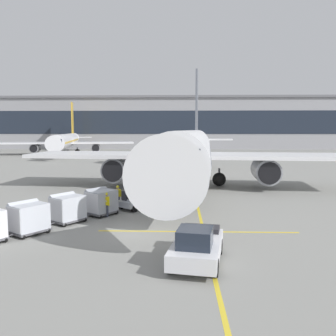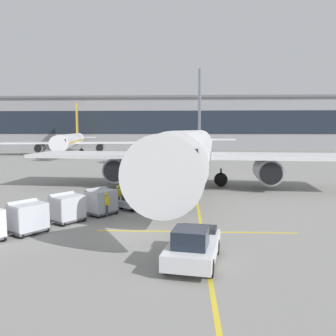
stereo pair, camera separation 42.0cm
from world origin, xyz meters
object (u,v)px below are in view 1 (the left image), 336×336
(pushback_tug, at_px, (197,246))
(parked_airplane, at_px, (191,151))
(ground_crew_by_loader, at_px, (90,199))
(ground_crew_marshaller, at_px, (98,200))
(baggage_cart_second, at_px, (67,208))
(distant_airplane, at_px, (66,141))
(belt_loader, at_px, (141,196))
(baggage_cart_third, at_px, (28,217))
(baggage_cart_lead, at_px, (101,201))
(ground_crew_wingwalker, at_px, (118,195))
(safety_cone_engine_keepout, at_px, (135,187))
(ground_crew_by_carts, at_px, (106,203))

(pushback_tug, bearing_deg, parked_airplane, 88.98)
(ground_crew_by_loader, distance_m, ground_crew_marshaller, 0.76)
(baggage_cart_second, relative_size, distant_airplane, 0.06)
(belt_loader, xyz_separation_m, baggage_cart_third, (-5.81, -7.28, 0.13))
(ground_crew_marshaller, bearing_deg, baggage_cart_third, -120.45)
(parked_airplane, relative_size, baggage_cart_lead, 16.65)
(ground_crew_by_loader, xyz_separation_m, distant_airplane, (-21.32, 60.66, 2.31))
(belt_loader, relative_size, baggage_cart_lead, 1.83)
(belt_loader, distance_m, ground_crew_marshaller, 3.63)
(baggage_cart_third, distance_m, ground_crew_marshaller, 5.84)
(pushback_tug, bearing_deg, ground_crew_wingwalker, 116.06)
(safety_cone_engine_keepout, relative_size, distant_airplane, 0.02)
(belt_loader, relative_size, ground_crew_marshaller, 2.82)
(ground_crew_by_loader, relative_size, ground_crew_by_carts, 1.00)
(pushback_tug, bearing_deg, baggage_cart_third, 155.94)
(parked_airplane, relative_size, baggage_cart_second, 16.65)
(ground_crew_by_carts, height_order, ground_crew_wingwalker, same)
(baggage_cart_third, height_order, distant_airplane, distant_airplane)
(parked_airplane, xyz_separation_m, ground_crew_marshaller, (-7.04, -12.24, -2.88))
(baggage_cart_second, relative_size, safety_cone_engine_keepout, 3.79)
(parked_airplane, height_order, baggage_cart_second, parked_airplane)
(ground_crew_marshaller, height_order, distant_airplane, distant_airplane)
(parked_airplane, relative_size, ground_crew_wingwalker, 25.68)
(ground_crew_by_carts, xyz_separation_m, distant_airplane, (-22.78, 61.86, 2.31))
(baggage_cart_lead, bearing_deg, safety_cone_engine_keepout, 83.62)
(baggage_cart_lead, distance_m, safety_cone_engine_keepout, 10.25)
(ground_crew_by_loader, height_order, ground_crew_wingwalker, same)
(ground_crew_wingwalker, height_order, distant_airplane, distant_airplane)
(pushback_tug, distance_m, ground_crew_wingwalker, 12.80)
(ground_crew_marshaller, distance_m, ground_crew_wingwalker, 2.40)
(ground_crew_by_carts, bearing_deg, distant_airplane, 110.22)
(ground_crew_wingwalker, bearing_deg, ground_crew_marshaller, -115.54)
(ground_crew_by_carts, height_order, distant_airplane, distant_airplane)
(pushback_tug, distance_m, distant_airplane, 75.96)
(parked_airplane, bearing_deg, belt_loader, -112.78)
(baggage_cart_second, bearing_deg, safety_cone_engine_keepout, 76.89)
(baggage_cart_third, bearing_deg, ground_crew_by_carts, 48.03)
(baggage_cart_third, distance_m, safety_cone_engine_keepout, 15.53)
(distant_airplane, bearing_deg, ground_crew_marshaller, -70.15)
(baggage_cart_lead, distance_m, baggage_cart_third, 5.72)
(parked_airplane, bearing_deg, ground_crew_wingwalker, -120.83)
(pushback_tug, bearing_deg, distant_airplane, 112.19)
(baggage_cart_lead, bearing_deg, ground_crew_marshaller, 129.91)
(baggage_cart_lead, bearing_deg, baggage_cart_third, -124.26)
(belt_loader, height_order, ground_crew_by_loader, belt_loader)
(pushback_tug, relative_size, distant_airplane, 0.11)
(baggage_cart_lead, bearing_deg, ground_crew_by_loader, 146.92)
(ground_crew_by_carts, height_order, ground_crew_marshaller, same)
(pushback_tug, height_order, distant_airplane, distant_airplane)
(ground_crew_marshaller, bearing_deg, parked_airplane, 60.07)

